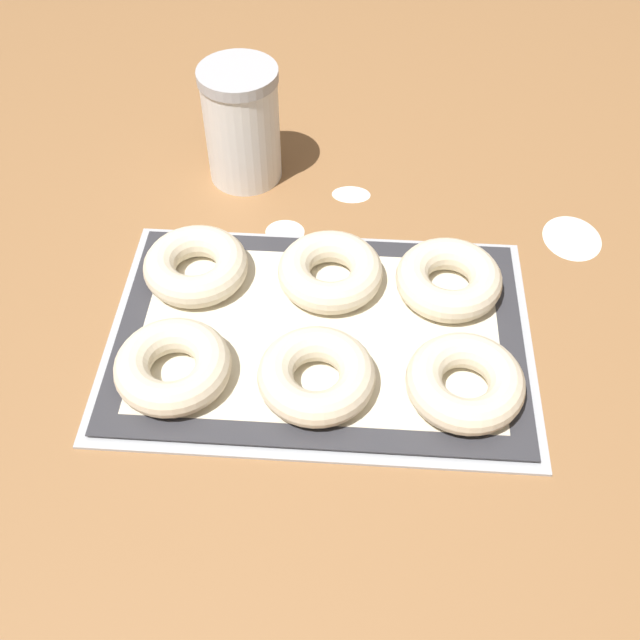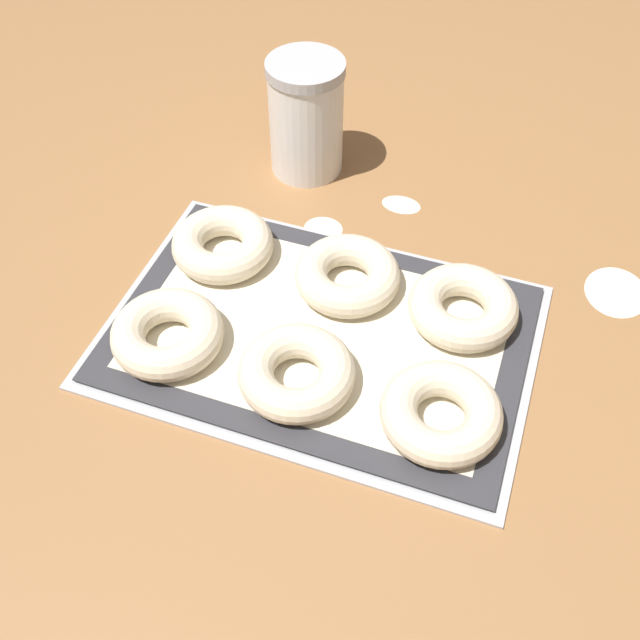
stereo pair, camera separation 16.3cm
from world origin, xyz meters
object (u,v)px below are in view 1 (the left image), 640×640
at_px(bagel_back_right, 449,279).
at_px(baking_tray, 320,335).
at_px(bagel_front_left, 173,366).
at_px(bagel_front_right, 465,382).
at_px(flour_canister, 242,125).
at_px(bagel_back_left, 196,266).
at_px(bagel_back_center, 330,271).
at_px(bagel_front_center, 316,375).

bearing_deg(bagel_back_right, baking_tray, -153.58).
relative_size(bagel_front_left, bagel_front_right, 1.00).
bearing_deg(bagel_front_left, flour_canister, 85.45).
bearing_deg(flour_canister, bagel_back_right, -38.84).
xyz_separation_m(baking_tray, bagel_front_right, (0.17, -0.08, 0.03)).
height_order(baking_tray, flour_canister, flour_canister).
height_order(baking_tray, bagel_front_left, bagel_front_left).
xyz_separation_m(bagel_back_left, bagel_back_right, (0.33, -0.00, 0.00)).
relative_size(bagel_front_left, bagel_back_left, 1.00).
distance_m(baking_tray, bagel_back_center, 0.09).
bearing_deg(bagel_front_right, bagel_front_center, -179.53).
height_order(baking_tray, bagel_back_left, bagel_back_left).
bearing_deg(bagel_back_right, bagel_front_right, -86.13).
distance_m(bagel_front_right, bagel_back_right, 0.16).
xyz_separation_m(bagel_back_center, bagel_back_right, (0.15, -0.00, 0.00)).
xyz_separation_m(bagel_front_center, flour_canister, (-0.14, 0.40, 0.06)).
relative_size(bagel_front_left, bagel_back_right, 1.00).
bearing_deg(bagel_front_center, bagel_front_right, 0.47).
bearing_deg(bagel_front_right, bagel_back_left, 153.99).
bearing_deg(bagel_front_left, bagel_back_center, 43.65).
xyz_separation_m(bagel_front_right, flour_canister, (-0.30, 0.40, 0.06)).
bearing_deg(bagel_back_left, baking_tray, -26.23).
xyz_separation_m(baking_tray, bagel_back_right, (0.16, 0.08, 0.03)).
distance_m(bagel_front_left, bagel_back_center, 0.24).
bearing_deg(bagel_back_center, bagel_back_left, -179.68).
relative_size(bagel_back_left, bagel_back_right, 1.00).
xyz_separation_m(bagel_front_left, bagel_back_left, (-0.00, 0.16, 0.00)).
distance_m(bagel_back_center, flour_canister, 0.28).
height_order(bagel_front_left, bagel_back_right, same).
bearing_deg(bagel_back_center, baking_tray, -95.36).
height_order(bagel_back_left, bagel_back_right, same).
bearing_deg(bagel_back_right, bagel_back_left, 179.48).
bearing_deg(bagel_front_right, bagel_back_right, 93.87).
bearing_deg(bagel_back_right, flour_canister, 141.16).
relative_size(bagel_front_right, flour_canister, 0.77).
distance_m(bagel_back_center, bagel_back_right, 0.15).
height_order(bagel_front_left, flour_canister, flour_canister).
bearing_deg(baking_tray, bagel_front_center, -89.05).
height_order(bagel_front_center, bagel_back_center, same).
distance_m(bagel_front_left, flour_canister, 0.40).
xyz_separation_m(bagel_front_center, bagel_front_right, (0.17, 0.00, 0.00)).
bearing_deg(flour_canister, baking_tray, -67.06).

